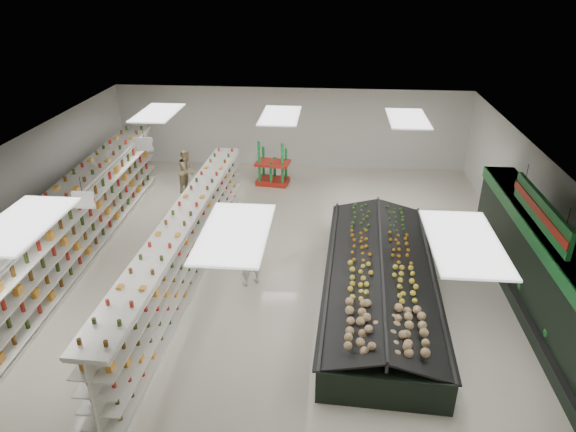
# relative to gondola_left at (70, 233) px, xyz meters

# --- Properties ---
(floor) EXTENTS (16.00, 16.00, 0.00)m
(floor) POSITION_rel_gondola_left_xyz_m (5.26, 0.35, -0.98)
(floor) COLOR beige
(floor) RESTS_ON ground
(ceiling) EXTENTS (14.00, 16.00, 0.02)m
(ceiling) POSITION_rel_gondola_left_xyz_m (5.26, 0.35, 2.22)
(ceiling) COLOR white
(ceiling) RESTS_ON wall_back
(wall_back) EXTENTS (14.00, 0.02, 3.20)m
(wall_back) POSITION_rel_gondola_left_xyz_m (5.26, 8.35, 0.62)
(wall_back) COLOR silver
(wall_back) RESTS_ON floor
(wall_left) EXTENTS (0.02, 16.00, 3.20)m
(wall_left) POSITION_rel_gondola_left_xyz_m (-1.74, 0.35, 0.62)
(wall_left) COLOR silver
(wall_left) RESTS_ON floor
(wall_right) EXTENTS (0.02, 16.00, 3.20)m
(wall_right) POSITION_rel_gondola_left_xyz_m (12.26, 0.35, 0.62)
(wall_right) COLOR silver
(wall_right) RESTS_ON floor
(produce_wall_case) EXTENTS (0.93, 8.00, 2.20)m
(produce_wall_case) POSITION_rel_gondola_left_xyz_m (11.79, -1.15, 0.26)
(produce_wall_case) COLOR black
(produce_wall_case) RESTS_ON floor
(aisle_sign_near) EXTENTS (0.52, 0.06, 0.75)m
(aisle_sign_near) POSITION_rel_gondola_left_xyz_m (1.46, -1.65, 1.77)
(aisle_sign_near) COLOR white
(aisle_sign_near) RESTS_ON ceiling
(aisle_sign_far) EXTENTS (0.52, 0.06, 0.75)m
(aisle_sign_far) POSITION_rel_gondola_left_xyz_m (1.46, 2.35, 1.77)
(aisle_sign_far) COLOR white
(aisle_sign_far) RESTS_ON ceiling
(hortifruti_banner) EXTENTS (0.12, 3.20, 0.95)m
(hortifruti_banner) POSITION_rel_gondola_left_xyz_m (11.51, -1.15, 1.67)
(hortifruti_banner) COLOR #1C6C2E
(hortifruti_banner) RESTS_ON ceiling
(gondola_left) EXTENTS (1.29, 12.39, 2.14)m
(gondola_left) POSITION_rel_gondola_left_xyz_m (0.00, 0.00, 0.00)
(gondola_left) COLOR silver
(gondola_left) RESTS_ON floor
(gondola_center) EXTENTS (1.05, 10.59, 1.83)m
(gondola_center) POSITION_rel_gondola_left_xyz_m (3.26, -0.36, -0.14)
(gondola_center) COLOR silver
(gondola_center) RESTS_ON floor
(produce_island) EXTENTS (3.03, 7.53, 1.11)m
(produce_island) POSITION_rel_gondola_left_xyz_m (8.23, -0.80, -0.48)
(produce_island) COLOR black
(produce_island) RESTS_ON floor
(soda_endcap) EXTENTS (1.32, 0.98, 1.57)m
(soda_endcap) POSITION_rel_gondola_left_xyz_m (4.77, 6.31, -0.23)
(soda_endcap) COLOR #B12114
(soda_endcap) RESTS_ON floor
(shopper_main) EXTENTS (0.78, 0.73, 1.79)m
(shopper_main) POSITION_rel_gondola_left_xyz_m (4.96, -0.52, -0.09)
(shopper_main) COLOR silver
(shopper_main) RESTS_ON floor
(shopper_background) EXTENTS (0.68, 0.88, 1.59)m
(shopper_background) POSITION_rel_gondola_left_xyz_m (1.75, 5.35, -0.19)
(shopper_background) COLOR #94755B
(shopper_background) RESTS_ON floor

